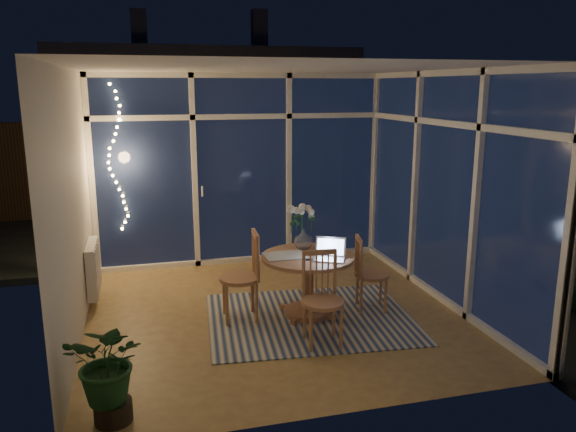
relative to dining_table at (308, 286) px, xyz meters
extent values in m
plane|color=olive|center=(-0.31, 0.13, -0.34)|extent=(4.00, 4.00, 0.00)
plane|color=silver|center=(-0.31, 0.13, 2.26)|extent=(4.00, 4.00, 0.00)
cube|color=silver|center=(-0.31, 2.13, 0.96)|extent=(4.00, 0.04, 2.60)
cube|color=silver|center=(-0.31, -1.87, 0.96)|extent=(4.00, 0.04, 2.60)
cube|color=silver|center=(-2.31, 0.13, 0.96)|extent=(0.04, 4.00, 2.60)
cube|color=silver|center=(1.69, 0.13, 0.96)|extent=(0.04, 4.00, 2.60)
cube|color=white|center=(-0.31, 2.09, 0.96)|extent=(4.00, 0.10, 2.60)
cube|color=white|center=(1.65, 0.13, 0.96)|extent=(0.10, 4.00, 2.60)
cube|color=white|center=(-2.25, 1.03, 0.06)|extent=(0.10, 0.70, 0.58)
cube|color=black|center=(0.19, 5.13, -0.40)|extent=(12.00, 6.00, 0.10)
cube|color=#312212|center=(-0.31, 5.63, 0.56)|extent=(11.00, 0.08, 1.80)
cube|color=#373842|center=(-0.01, 8.63, 1.86)|extent=(7.00, 3.00, 2.20)
sphere|color=black|center=(-1.11, 3.53, 0.11)|extent=(0.90, 0.90, 0.90)
cube|color=beige|center=(0.00, -0.10, -0.33)|extent=(2.30, 1.91, 0.01)
cylinder|color=#A56F4A|center=(0.00, 0.00, 0.00)|extent=(1.08, 1.08, 0.68)
cube|color=#A56F4A|center=(-0.72, 0.08, 0.15)|extent=(0.47, 0.47, 0.97)
cube|color=#A56F4A|center=(0.73, -0.03, 0.09)|extent=(0.47, 0.47, 0.85)
cube|color=#A56F4A|center=(-0.07, -0.72, 0.12)|extent=(0.46, 0.46, 0.92)
imported|color=white|center=(0.03, 0.25, 0.44)|extent=(0.22, 0.22, 0.21)
imported|color=silver|center=(0.32, 0.10, 0.36)|extent=(0.17, 0.17, 0.04)
cube|color=beige|center=(-0.27, 0.06, 0.34)|extent=(0.43, 0.33, 0.01)
cube|color=black|center=(-0.02, -0.16, 0.34)|extent=(0.10, 0.06, 0.01)
imported|color=#194822|center=(-1.96, -1.52, 0.04)|extent=(0.68, 0.64, 0.76)
camera|label=1|loc=(-1.67, -5.44, 2.08)|focal=35.00mm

